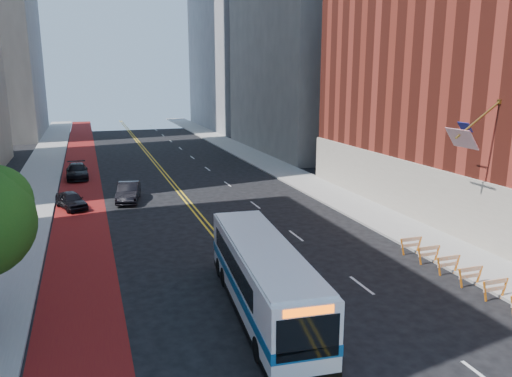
{
  "coord_description": "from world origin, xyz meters",
  "views": [
    {
      "loc": [
        -7.27,
        -13.57,
        9.96
      ],
      "look_at": [
        0.08,
        8.0,
        4.72
      ],
      "focal_mm": 35.0,
      "sensor_mm": 36.0,
      "label": 1
    }
  ],
  "objects_px": {
    "car_b": "(128,192)",
    "car_c": "(77,171)",
    "transit_bus": "(263,277)",
    "car_a": "(71,200)"
  },
  "relations": [
    {
      "from": "car_c",
      "to": "car_a",
      "type": "bearing_deg",
      "value": -93.07
    },
    {
      "from": "car_b",
      "to": "car_c",
      "type": "relative_size",
      "value": 0.92
    },
    {
      "from": "car_c",
      "to": "transit_bus",
      "type": "bearing_deg",
      "value": -77.91
    },
    {
      "from": "car_b",
      "to": "car_c",
      "type": "xyz_separation_m",
      "value": [
        -3.97,
        10.74,
        -0.03
      ]
    },
    {
      "from": "car_a",
      "to": "car_b",
      "type": "bearing_deg",
      "value": -7.32
    },
    {
      "from": "car_b",
      "to": "transit_bus",
      "type": "bearing_deg",
      "value": -69.52
    },
    {
      "from": "transit_bus",
      "to": "car_c",
      "type": "relative_size",
      "value": 2.27
    },
    {
      "from": "car_a",
      "to": "car_c",
      "type": "relative_size",
      "value": 0.77
    },
    {
      "from": "car_a",
      "to": "transit_bus",
      "type": "bearing_deg",
      "value": -87.86
    },
    {
      "from": "car_a",
      "to": "car_b",
      "type": "height_order",
      "value": "car_b"
    }
  ]
}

